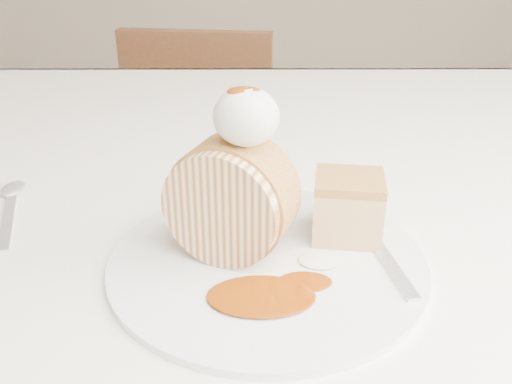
{
  "coord_description": "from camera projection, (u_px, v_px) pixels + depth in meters",
  "views": [
    {
      "loc": [
        -0.01,
        -0.46,
        1.04
      ],
      "look_at": [
        -0.01,
        -0.03,
        0.82
      ],
      "focal_mm": 40.0,
      "sensor_mm": 36.0,
      "label": 1
    }
  ],
  "objects": [
    {
      "name": "table",
      "position": [
        261.0,
        220.0,
        0.76
      ],
      "size": [
        1.4,
        0.9,
        0.75
      ],
      "color": "white",
      "rests_on": "ground"
    },
    {
      "name": "chair_far",
      "position": [
        207.0,
        149.0,
        1.55
      ],
      "size": [
        0.41,
        0.41,
        0.78
      ],
      "rotation": [
        0.0,
        0.0,
        3.02
      ],
      "color": "brown",
      "rests_on": "ground"
    },
    {
      "name": "plate",
      "position": [
        267.0,
        261.0,
        0.51
      ],
      "size": [
        0.32,
        0.32,
        0.01
      ],
      "primitive_type": "cylinder",
      "rotation": [
        0.0,
        0.0,
        -0.13
      ],
      "color": "white",
      "rests_on": "table"
    },
    {
      "name": "roulade_slice",
      "position": [
        231.0,
        200.0,
        0.49
      ],
      "size": [
        0.12,
        0.09,
        0.1
      ],
      "primitive_type": "cylinder",
      "rotation": [
        1.57,
        0.0,
        -0.39
      ],
      "color": "beige",
      "rests_on": "plate"
    },
    {
      "name": "cake_chunk",
      "position": [
        347.0,
        211.0,
        0.53
      ],
      "size": [
        0.07,
        0.06,
        0.05
      ],
      "primitive_type": "cube",
      "rotation": [
        0.0,
        0.0,
        -0.13
      ],
      "color": "#A77F3F",
      "rests_on": "plate"
    },
    {
      "name": "whipped_cream",
      "position": [
        246.0,
        117.0,
        0.46
      ],
      "size": [
        0.05,
        0.05,
        0.05
      ],
      "primitive_type": "ellipsoid",
      "color": "white",
      "rests_on": "roulade_slice"
    },
    {
      "name": "caramel_drizzle",
      "position": [
        244.0,
        84.0,
        0.45
      ],
      "size": [
        0.03,
        0.02,
        0.01
      ],
      "primitive_type": "ellipsoid",
      "color": "#7B3105",
      "rests_on": "whipped_cream"
    },
    {
      "name": "caramel_pool",
      "position": [
        261.0,
        296.0,
        0.45
      ],
      "size": [
        0.09,
        0.07,
        0.0
      ],
      "primitive_type": null,
      "rotation": [
        0.0,
        0.0,
        -0.13
      ],
      "color": "#7B3105",
      "rests_on": "plate"
    },
    {
      "name": "fork",
      "position": [
        386.0,
        259.0,
        0.5
      ],
      "size": [
        0.05,
        0.17,
        0.0
      ],
      "primitive_type": "cube",
      "rotation": [
        0.0,
        0.0,
        0.17
      ],
      "color": "silver",
      "rests_on": "plate"
    },
    {
      "name": "spoon",
      "position": [
        8.0,
        222.0,
        0.57
      ],
      "size": [
        0.06,
        0.14,
        0.0
      ],
      "primitive_type": "cube",
      "rotation": [
        0.0,
        0.0,
        0.3
      ],
      "color": "silver",
      "rests_on": "table"
    }
  ]
}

